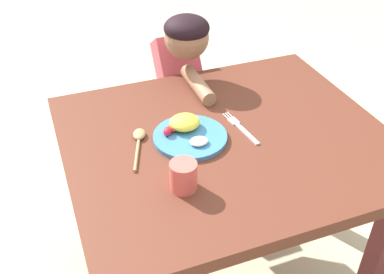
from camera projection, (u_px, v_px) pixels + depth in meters
name	position (u px, v px, depth m)	size (l,w,h in m)	color
ground_plane	(220.00, 274.00, 1.90)	(8.00, 8.00, 0.00)	beige
dining_table	(226.00, 160.00, 1.54)	(1.03, 0.88, 0.70)	#5D2C1E
plate	(188.00, 133.00, 1.47)	(0.24, 0.24, 0.06)	#3F81BC
fork	(241.00, 128.00, 1.51)	(0.04, 0.20, 0.01)	silver
spoon	(139.00, 139.00, 1.46)	(0.09, 0.20, 0.02)	tan
drinking_cup	(183.00, 176.00, 1.26)	(0.08, 0.08, 0.09)	#EA6156
person	(179.00, 100.00, 1.97)	(0.17, 0.47, 0.95)	#404061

